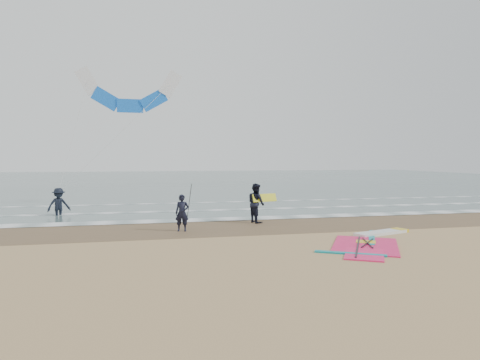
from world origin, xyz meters
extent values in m
plane|color=tan|center=(0.00, 0.00, 0.00)|extent=(120.00, 120.00, 0.00)
cube|color=#47605E|center=(0.00, 48.00, 0.01)|extent=(120.00, 80.00, 0.02)
cube|color=brown|center=(0.00, 6.00, 0.00)|extent=(120.00, 5.00, 0.01)
cube|color=white|center=(0.00, 8.20, 0.03)|extent=(120.00, 1.20, 0.02)
cube|color=white|center=(0.00, 12.00, 0.03)|extent=(120.00, 0.70, 0.02)
cube|color=white|center=(0.00, 16.50, 0.03)|extent=(120.00, 0.50, 0.01)
cube|color=white|center=(5.29, 2.67, 0.06)|extent=(2.59, 1.37, 0.12)
cube|color=yellow|center=(6.39, 3.02, 0.07)|extent=(0.62, 0.71, 0.13)
cube|color=#FF2064|center=(3.47, 0.66, 0.02)|extent=(3.53, 3.90, 0.04)
cube|color=#FF2064|center=(2.72, -0.65, 0.02)|extent=(1.95, 2.17, 0.05)
cube|color=#0C8C99|center=(4.48, 1.97, 0.03)|extent=(1.80, 2.90, 0.05)
cube|color=#0C8C99|center=(2.32, -0.45, 0.03)|extent=(2.12, 1.35, 0.05)
cube|color=yellow|center=(3.78, 1.16, 0.03)|extent=(0.91, 0.88, 0.05)
cylinder|color=black|center=(3.07, 0.46, 0.05)|extent=(1.86, 3.17, 0.06)
cylinder|color=black|center=(3.68, 0.86, 0.07)|extent=(1.24, 1.37, 0.04)
cylinder|color=black|center=(3.68, 0.86, 0.07)|extent=(0.60, 1.74, 0.04)
imported|color=black|center=(-2.70, 5.18, 0.80)|extent=(0.65, 0.50, 1.60)
imported|color=black|center=(1.05, 6.89, 0.96)|extent=(0.97, 1.10, 1.92)
imported|color=black|center=(-8.86, 11.61, 0.94)|extent=(1.40, 1.16, 1.88)
cylinder|color=black|center=(-2.40, 5.18, 1.17)|extent=(0.17, 0.86, 1.82)
cube|color=yellow|center=(1.45, 6.79, 1.22)|extent=(1.30, 0.51, 0.39)
cube|color=white|center=(-7.75, 15.72, 8.07)|extent=(1.60, 0.17, 1.88)
cube|color=blue|center=(-6.64, 15.72, 6.96)|extent=(1.88, 0.19, 1.59)
cube|color=blue|center=(-5.13, 15.72, 6.55)|extent=(1.67, 0.18, 0.88)
cube|color=blue|center=(-3.62, 15.72, 6.96)|extent=(1.88, 0.19, 1.59)
cube|color=white|center=(-2.51, 15.72, 8.07)|extent=(1.60, 0.17, 1.88)
cylinder|color=beige|center=(-8.31, 13.67, 4.67)|extent=(1.13, 4.14, 6.80)
cylinder|color=beige|center=(-5.69, 13.67, 4.67)|extent=(6.36, 4.14, 6.80)
camera|label=1|loc=(-4.26, -13.22, 3.18)|focal=32.00mm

